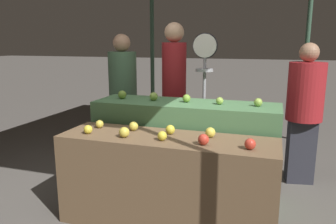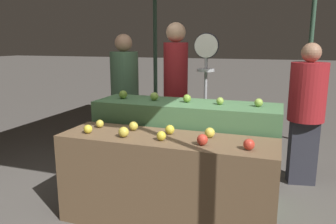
# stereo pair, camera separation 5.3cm
# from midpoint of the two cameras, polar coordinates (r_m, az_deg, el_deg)

# --- Properties ---
(ground_plane) EXTENTS (60.00, 60.00, 0.00)m
(ground_plane) POSITION_cam_midpoint_polar(r_m,az_deg,el_deg) (3.08, 0.19, -18.80)
(ground_plane) COLOR #59544F
(display_counter_front) EXTENTS (1.84, 0.55, 0.80)m
(display_counter_front) POSITION_cam_midpoint_polar(r_m,az_deg,el_deg) (2.89, 0.20, -12.01)
(display_counter_front) COLOR brown
(display_counter_front) RESTS_ON ground_plane
(display_counter_back) EXTENTS (1.84, 0.55, 0.99)m
(display_counter_back) POSITION_cam_midpoint_polar(r_m,az_deg,el_deg) (3.39, 3.51, -6.59)
(display_counter_back) COLOR #4C7A4C
(display_counter_back) RESTS_ON ground_plane
(apple_front_0) EXTENTS (0.08, 0.08, 0.08)m
(apple_front_0) POSITION_cam_midpoint_polar(r_m,az_deg,el_deg) (2.94, -13.26, -2.91)
(apple_front_0) COLOR gold
(apple_front_0) RESTS_ON display_counter_front
(apple_front_1) EXTENTS (0.09, 0.09, 0.09)m
(apple_front_1) POSITION_cam_midpoint_polar(r_m,az_deg,el_deg) (2.77, -7.19, -3.48)
(apple_front_1) COLOR gold
(apple_front_1) RESTS_ON display_counter_front
(apple_front_2) EXTENTS (0.08, 0.08, 0.08)m
(apple_front_2) POSITION_cam_midpoint_polar(r_m,az_deg,el_deg) (2.65, -0.60, -4.17)
(apple_front_2) COLOR gold
(apple_front_2) RESTS_ON display_counter_front
(apple_front_3) EXTENTS (0.09, 0.09, 0.09)m
(apple_front_3) POSITION_cam_midpoint_polar(r_m,az_deg,el_deg) (2.55, 6.60, -4.81)
(apple_front_3) COLOR red
(apple_front_3) RESTS_ON display_counter_front
(apple_front_4) EXTENTS (0.08, 0.08, 0.08)m
(apple_front_4) POSITION_cam_midpoint_polar(r_m,az_deg,el_deg) (2.50, 14.51, -5.49)
(apple_front_4) COLOR red
(apple_front_4) RESTS_ON display_counter_front
(apple_front_5) EXTENTS (0.07, 0.07, 0.07)m
(apple_front_5) POSITION_cam_midpoint_polar(r_m,az_deg,el_deg) (3.11, -11.32, -2.01)
(apple_front_5) COLOR gold
(apple_front_5) RESTS_ON display_counter_front
(apple_front_6) EXTENTS (0.08, 0.08, 0.08)m
(apple_front_6) POSITION_cam_midpoint_polar(r_m,az_deg,el_deg) (2.96, -5.53, -2.44)
(apple_front_6) COLOR gold
(apple_front_6) RESTS_ON display_counter_front
(apple_front_7) EXTENTS (0.08, 0.08, 0.08)m
(apple_front_7) POSITION_cam_midpoint_polar(r_m,az_deg,el_deg) (2.83, 0.91, -3.09)
(apple_front_7) COLOR gold
(apple_front_7) RESTS_ON display_counter_front
(apple_front_8) EXTENTS (0.08, 0.08, 0.08)m
(apple_front_8) POSITION_cam_midpoint_polar(r_m,az_deg,el_deg) (2.76, 7.83, -3.57)
(apple_front_8) COLOR yellow
(apple_front_8) RESTS_ON display_counter_front
(apple_back_0) EXTENTS (0.09, 0.09, 0.09)m
(apple_back_0) POSITION_cam_midpoint_polar(r_m,az_deg,el_deg) (3.50, -7.39, 3.03)
(apple_back_0) COLOR #7AA338
(apple_back_0) RESTS_ON display_counter_back
(apple_back_1) EXTENTS (0.09, 0.09, 0.09)m
(apple_back_1) POSITION_cam_midpoint_polar(r_m,az_deg,el_deg) (3.37, -1.95, 2.73)
(apple_back_1) COLOR #8EB247
(apple_back_1) RESTS_ON display_counter_back
(apple_back_2) EXTENTS (0.08, 0.08, 0.08)m
(apple_back_2) POSITION_cam_midpoint_polar(r_m,az_deg,el_deg) (3.27, 3.80, 2.38)
(apple_back_2) COLOR #7AA338
(apple_back_2) RESTS_ON display_counter_back
(apple_back_3) EXTENTS (0.07, 0.07, 0.07)m
(apple_back_3) POSITION_cam_midpoint_polar(r_m,az_deg,el_deg) (3.19, 9.52, 1.91)
(apple_back_3) COLOR #8EB247
(apple_back_3) RESTS_ON display_counter_back
(apple_back_4) EXTENTS (0.08, 0.08, 0.08)m
(apple_back_4) POSITION_cam_midpoint_polar(r_m,az_deg,el_deg) (3.16, 15.97, 1.59)
(apple_back_4) COLOR #8EB247
(apple_back_4) RESTS_ON display_counter_back
(produce_scale) EXTENTS (0.29, 0.20, 1.68)m
(produce_scale) POSITION_cam_midpoint_polar(r_m,az_deg,el_deg) (3.80, 6.98, 6.67)
(produce_scale) COLOR #99999E
(produce_scale) RESTS_ON ground_plane
(person_vendor_at_scale) EXTENTS (0.33, 0.33, 1.81)m
(person_vendor_at_scale) POSITION_cam_midpoint_polar(r_m,az_deg,el_deg) (4.09, 1.71, 5.05)
(person_vendor_at_scale) COLOR #2D2D38
(person_vendor_at_scale) RESTS_ON ground_plane
(person_customer_left) EXTENTS (0.47, 0.47, 1.68)m
(person_customer_left) POSITION_cam_midpoint_polar(r_m,az_deg,el_deg) (4.30, -7.18, 3.82)
(person_customer_left) COLOR #2D2D38
(person_customer_left) RESTS_ON ground_plane
(person_customer_right) EXTENTS (0.45, 0.45, 1.58)m
(person_customer_right) POSITION_cam_midpoint_polar(r_m,az_deg,el_deg) (3.90, 23.34, 0.99)
(person_customer_right) COLOR #2D2D38
(person_customer_right) RESTS_ON ground_plane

